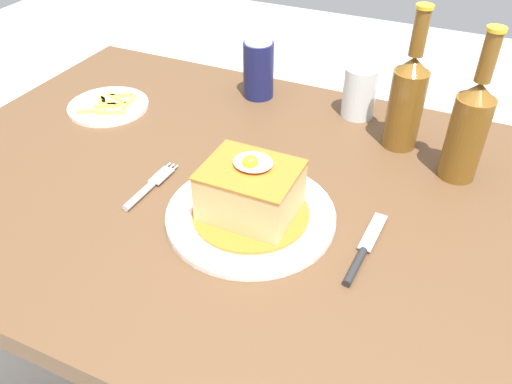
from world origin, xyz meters
TOP-DOWN VIEW (x-y plane):
  - dining_table at (0.00, 0.00)m, footprint 1.22×0.82m
  - main_plate at (0.04, -0.08)m, footprint 0.27×0.27m
  - sandwich_meal at (0.04, -0.08)m, footprint 0.19×0.19m
  - fork at (-0.15, -0.09)m, footprint 0.02×0.14m
  - knife at (0.22, -0.09)m, footprint 0.02×0.17m
  - soda_can at (-0.13, 0.31)m, footprint 0.07×0.07m
  - beer_bottle_amber at (0.20, 0.24)m, footprint 0.06×0.06m
  - beer_bottle_amber_far at (0.32, 0.18)m, footprint 0.06×0.06m
  - drinking_glass at (0.10, 0.32)m, footprint 0.07×0.07m
  - side_plate_fries at (-0.39, 0.13)m, footprint 0.17×0.17m

SIDE VIEW (x-z plane):
  - dining_table at x=0.00m, z-range 0.25..0.97m
  - side_plate_fries at x=-0.39m, z-range 0.72..0.74m
  - fork at x=-0.15m, z-range 0.72..0.74m
  - knife at x=0.22m, z-range 0.72..0.74m
  - main_plate at x=0.04m, z-range 0.72..0.74m
  - drinking_glass at x=0.10m, z-range 0.72..0.82m
  - sandwich_meal at x=0.04m, z-range 0.72..0.83m
  - soda_can at x=-0.13m, z-range 0.72..0.85m
  - beer_bottle_amber at x=0.20m, z-range 0.69..0.96m
  - beer_bottle_amber_far at x=0.32m, z-range 0.69..0.96m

